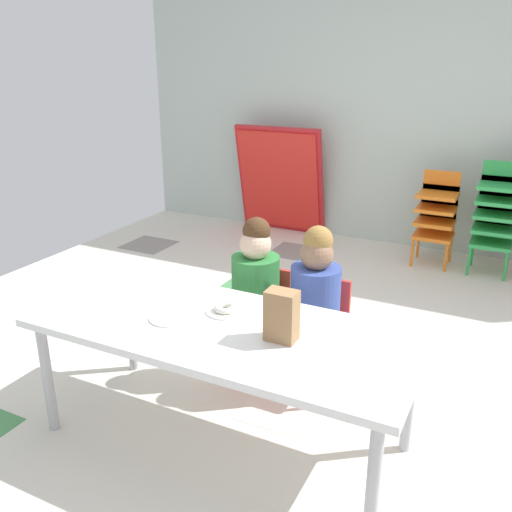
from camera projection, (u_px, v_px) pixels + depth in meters
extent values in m
cube|color=silver|center=(318.00, 367.00, 3.24)|extent=(5.70, 5.03, 0.02)
cube|color=gray|center=(296.00, 252.00, 5.13)|extent=(0.43, 0.43, 0.00)
cube|color=#478C51|center=(252.00, 285.00, 4.37)|extent=(0.43, 0.43, 0.00)
cube|color=gray|center=(172.00, 296.00, 4.18)|extent=(0.43, 0.43, 0.00)
cube|color=gray|center=(149.00, 245.00, 5.32)|extent=(0.43, 0.43, 0.00)
cube|color=silver|center=(288.00, 407.00, 2.86)|extent=(0.43, 0.43, 0.00)
cube|color=#B2C1B7|center=(424.00, 98.00, 4.88)|extent=(5.70, 0.10, 2.74)
cube|color=white|center=(222.00, 329.00, 2.43)|extent=(1.73, 0.73, 0.04)
cylinder|color=#B2B2B7|center=(48.00, 378.00, 2.60)|extent=(0.05, 0.05, 0.57)
cylinder|color=#B2B2B7|center=(373.00, 487.00, 1.94)|extent=(0.05, 0.05, 0.57)
cylinder|color=#B2B2B7|center=(131.00, 325.00, 3.12)|extent=(0.05, 0.05, 0.57)
cylinder|color=#B2B2B7|center=(410.00, 397.00, 2.46)|extent=(0.05, 0.05, 0.57)
cube|color=red|center=(256.00, 326.00, 3.07)|extent=(0.32, 0.30, 0.03)
cube|color=red|center=(267.00, 291.00, 3.15)|extent=(0.29, 0.02, 0.30)
cylinder|color=#2D7A38|center=(256.00, 289.00, 3.00)|extent=(0.30, 0.30, 0.38)
sphere|color=beige|center=(256.00, 244.00, 2.91)|extent=(0.17, 0.17, 0.17)
sphere|color=#472D19|center=(257.00, 231.00, 2.89)|extent=(0.15, 0.15, 0.15)
cylinder|color=red|center=(223.00, 354.00, 3.07)|extent=(0.02, 0.02, 0.28)
cylinder|color=red|center=(268.00, 366.00, 2.96)|extent=(0.02, 0.02, 0.28)
cylinder|color=red|center=(244.00, 334.00, 3.29)|extent=(0.02, 0.02, 0.28)
cylinder|color=red|center=(287.00, 345.00, 3.17)|extent=(0.02, 0.02, 0.28)
cube|color=red|center=(313.00, 339.00, 2.93)|extent=(0.32, 0.30, 0.03)
cube|color=red|center=(324.00, 303.00, 3.00)|extent=(0.29, 0.02, 0.30)
cylinder|color=#384C99|center=(315.00, 301.00, 2.85)|extent=(0.29, 0.29, 0.38)
sphere|color=#8C664C|center=(317.00, 254.00, 2.76)|extent=(0.17, 0.17, 0.17)
sphere|color=olive|center=(318.00, 240.00, 2.75)|extent=(0.15, 0.15, 0.15)
cylinder|color=red|center=(279.00, 369.00, 2.93)|extent=(0.02, 0.02, 0.28)
cylinder|color=red|center=(329.00, 382.00, 2.81)|extent=(0.02, 0.02, 0.28)
cylinder|color=red|center=(298.00, 347.00, 3.15)|extent=(0.02, 0.02, 0.28)
cylinder|color=red|center=(345.00, 358.00, 3.03)|extent=(0.02, 0.02, 0.28)
cube|color=orange|center=(433.00, 236.00, 4.74)|extent=(0.32, 0.30, 0.03)
cube|color=orange|center=(437.00, 222.00, 4.82)|extent=(0.30, 0.02, 0.18)
cube|color=orange|center=(435.00, 222.00, 4.70)|extent=(0.32, 0.30, 0.03)
cube|color=orange|center=(439.00, 208.00, 4.78)|extent=(0.30, 0.02, 0.18)
cube|color=orange|center=(436.00, 209.00, 4.66)|extent=(0.32, 0.30, 0.03)
cube|color=orange|center=(440.00, 195.00, 4.74)|extent=(0.30, 0.02, 0.18)
cube|color=orange|center=(438.00, 195.00, 4.61)|extent=(0.32, 0.30, 0.03)
cube|color=orange|center=(442.00, 181.00, 4.70)|extent=(0.30, 0.02, 0.18)
cylinder|color=orange|center=(412.00, 252.00, 4.73)|extent=(0.02, 0.02, 0.26)
cylinder|color=orange|center=(446.00, 257.00, 4.61)|extent=(0.02, 0.02, 0.26)
cylinder|color=orange|center=(418.00, 243.00, 4.95)|extent=(0.02, 0.02, 0.26)
cylinder|color=orange|center=(451.00, 248.00, 4.83)|extent=(0.02, 0.02, 0.26)
cube|color=green|center=(491.00, 243.00, 4.54)|extent=(0.32, 0.30, 0.03)
cube|color=green|center=(494.00, 229.00, 4.63)|extent=(0.30, 0.02, 0.18)
cube|color=green|center=(493.00, 230.00, 4.50)|extent=(0.32, 0.30, 0.03)
cube|color=green|center=(496.00, 215.00, 4.59)|extent=(0.30, 0.02, 0.18)
cube|color=green|center=(495.00, 216.00, 4.46)|extent=(0.32, 0.30, 0.03)
cube|color=green|center=(498.00, 201.00, 4.55)|extent=(0.30, 0.02, 0.18)
cube|color=green|center=(497.00, 201.00, 4.42)|extent=(0.32, 0.30, 0.03)
cube|color=green|center=(500.00, 187.00, 4.51)|extent=(0.30, 0.02, 0.18)
cube|color=green|center=(500.00, 186.00, 4.38)|extent=(0.32, 0.30, 0.03)
cube|color=green|center=(502.00, 172.00, 4.47)|extent=(0.30, 0.02, 0.18)
cylinder|color=green|center=(469.00, 260.00, 4.54)|extent=(0.02, 0.02, 0.26)
cylinder|color=green|center=(506.00, 266.00, 4.42)|extent=(0.02, 0.02, 0.26)
cylinder|color=green|center=(472.00, 251.00, 4.76)|extent=(0.02, 0.02, 0.26)
cylinder|color=green|center=(508.00, 256.00, 4.64)|extent=(0.02, 0.02, 0.26)
cube|color=red|center=(280.00, 180.00, 5.55)|extent=(0.90, 0.28, 1.09)
cube|color=red|center=(279.00, 181.00, 5.52)|extent=(0.83, 0.23, 0.99)
cube|color=#9E754C|center=(282.00, 316.00, 2.26)|extent=(0.13, 0.09, 0.22)
cylinder|color=white|center=(226.00, 311.00, 2.54)|extent=(0.18, 0.18, 0.01)
cylinder|color=white|center=(169.00, 318.00, 2.48)|extent=(0.18, 0.18, 0.01)
torus|color=white|center=(225.00, 308.00, 2.54)|extent=(0.11, 0.11, 0.03)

